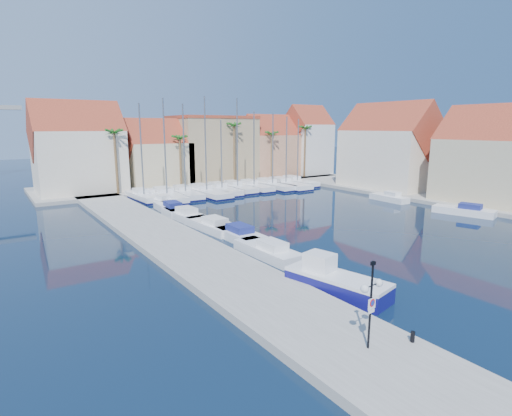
# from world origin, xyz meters

# --- Properties ---
(ground) EXTENTS (260.00, 260.00, 0.00)m
(ground) POSITION_xyz_m (0.00, 0.00, 0.00)
(ground) COLOR black
(ground) RESTS_ON ground
(quay_west) EXTENTS (6.00, 77.00, 0.50)m
(quay_west) POSITION_xyz_m (-9.00, 13.50, 0.25)
(quay_west) COLOR gray
(quay_west) RESTS_ON ground
(shore_north) EXTENTS (54.00, 16.00, 0.50)m
(shore_north) POSITION_xyz_m (10.00, 48.00, 0.25)
(shore_north) COLOR gray
(shore_north) RESTS_ON ground
(shore_east) EXTENTS (12.00, 60.00, 0.50)m
(shore_east) POSITION_xyz_m (32.00, 15.00, 0.25)
(shore_east) COLOR gray
(shore_east) RESTS_ON ground
(lamp_post) EXTENTS (1.37, 0.45, 4.05)m
(lamp_post) POSITION_xyz_m (-8.68, -6.70, 3.16)
(lamp_post) COLOR black
(lamp_post) RESTS_ON quay_west
(bollard) EXTENTS (0.20, 0.20, 0.51)m
(bollard) POSITION_xyz_m (-6.60, -7.49, 0.75)
(bollard) COLOR black
(bollard) RESTS_ON quay_west
(fishing_boat) EXTENTS (3.53, 6.85, 2.29)m
(fishing_boat) POSITION_xyz_m (-4.71, -0.67, 0.76)
(fishing_boat) COLOR navy
(fishing_boat) RESTS_ON ground
(motorboat_west_0) EXTENTS (2.27, 6.67, 1.40)m
(motorboat_west_0) POSITION_xyz_m (-3.98, 7.30, 0.51)
(motorboat_west_0) COLOR white
(motorboat_west_0) RESTS_ON ground
(motorboat_west_1) EXTENTS (2.36, 7.17, 1.40)m
(motorboat_west_1) POSITION_xyz_m (-3.31, 13.19, 0.51)
(motorboat_west_1) COLOR white
(motorboat_west_1) RESTS_ON ground
(motorboat_west_2) EXTENTS (2.71, 7.34, 1.40)m
(motorboat_west_2) POSITION_xyz_m (-3.74, 17.19, 0.51)
(motorboat_west_2) COLOR white
(motorboat_west_2) RESTS_ON ground
(motorboat_west_3) EXTENTS (2.58, 7.24, 1.40)m
(motorboat_west_3) POSITION_xyz_m (-3.96, 23.28, 0.51)
(motorboat_west_3) COLOR white
(motorboat_west_3) RESTS_ON ground
(motorboat_west_4) EXTENTS (2.73, 7.16, 1.40)m
(motorboat_west_4) POSITION_xyz_m (-3.82, 27.35, 0.51)
(motorboat_west_4) COLOR white
(motorboat_west_4) RESTS_ON ground
(motorboat_west_5) EXTENTS (2.32, 6.01, 1.40)m
(motorboat_west_5) POSITION_xyz_m (-3.00, 32.50, 0.51)
(motorboat_west_5) COLOR white
(motorboat_west_5) RESTS_ON ground
(motorboat_west_6) EXTENTS (2.55, 6.59, 1.40)m
(motorboat_west_6) POSITION_xyz_m (-3.10, 38.53, 0.51)
(motorboat_west_6) COLOR white
(motorboat_west_6) RESTS_ON ground
(motorboat_east_0) EXTENTS (3.73, 6.91, 1.40)m
(motorboat_east_0) POSITION_xyz_m (24.03, 6.75, 0.51)
(motorboat_east_0) COLOR white
(motorboat_east_0) RESTS_ON ground
(motorboat_east_1) EXTENTS (2.13, 5.70, 1.40)m
(motorboat_east_1) POSITION_xyz_m (23.99, 17.25, 0.51)
(motorboat_east_1) COLOR white
(motorboat_east_1) RESTS_ON ground
(sailboat_0) EXTENTS (2.66, 8.60, 13.20)m
(sailboat_0) POSITION_xyz_m (-4.05, 36.96, 0.63)
(sailboat_0) COLOR white
(sailboat_0) RESTS_ON ground
(sailboat_1) EXTENTS (3.72, 11.43, 13.88)m
(sailboat_1) POSITION_xyz_m (-1.11, 35.91, 0.58)
(sailboat_1) COLOR white
(sailboat_1) RESTS_ON ground
(sailboat_2) EXTENTS (3.08, 9.78, 13.24)m
(sailboat_2) POSITION_xyz_m (1.87, 36.21, 0.60)
(sailboat_2) COLOR white
(sailboat_2) RESTS_ON ground
(sailboat_3) EXTENTS (3.62, 11.57, 14.34)m
(sailboat_3) POSITION_xyz_m (4.93, 35.75, 0.59)
(sailboat_3) COLOR white
(sailboat_3) RESTS_ON ground
(sailboat_4) EXTENTS (3.10, 10.24, 11.08)m
(sailboat_4) POSITION_xyz_m (7.89, 36.24, 0.57)
(sailboat_4) COLOR white
(sailboat_4) RESTS_ON ground
(sailboat_5) EXTENTS (2.63, 9.61, 14.38)m
(sailboat_5) POSITION_xyz_m (10.92, 36.55, 0.62)
(sailboat_5) COLOR white
(sailboat_5) RESTS_ON ground
(sailboat_6) EXTENTS (2.58, 9.36, 12.46)m
(sailboat_6) POSITION_xyz_m (13.77, 36.16, 0.59)
(sailboat_6) COLOR white
(sailboat_6) RESTS_ON ground
(sailboat_7) EXTENTS (3.21, 10.81, 12.13)m
(sailboat_7) POSITION_xyz_m (17.19, 35.88, 0.57)
(sailboat_7) COLOR white
(sailboat_7) RESTS_ON ground
(sailboat_8) EXTENTS (3.31, 11.88, 11.71)m
(sailboat_8) POSITION_xyz_m (19.76, 35.57, 0.56)
(sailboat_8) COLOR white
(sailboat_8) RESTS_ON ground
(sailboat_9) EXTENTS (2.93, 9.87, 11.39)m
(sailboat_9) POSITION_xyz_m (23.03, 36.44, 0.57)
(sailboat_9) COLOR white
(sailboat_9) RESTS_ON ground
(building_0) EXTENTS (12.30, 9.00, 13.50)m
(building_0) POSITION_xyz_m (-10.00, 47.00, 6.52)
(building_0) COLOR beige
(building_0) RESTS_ON shore_north
(building_1) EXTENTS (10.30, 8.00, 11.00)m
(building_1) POSITION_xyz_m (2.00, 47.00, 5.30)
(building_1) COLOR beige
(building_1) RESTS_ON shore_north
(building_2) EXTENTS (14.20, 10.20, 11.50)m
(building_2) POSITION_xyz_m (13.00, 48.00, 6.26)
(building_2) COLOR tan
(building_2) RESTS_ON shore_north
(building_3) EXTENTS (10.30, 8.00, 12.00)m
(building_3) POSITION_xyz_m (25.00, 47.00, 5.86)
(building_3) COLOR tan
(building_3) RESTS_ON shore_north
(building_4) EXTENTS (8.30, 8.00, 14.00)m
(building_4) POSITION_xyz_m (34.00, 46.00, 6.97)
(building_4) COLOR silver
(building_4) RESTS_ON shore_north
(building_5) EXTENTS (9.00, 12.30, 12.50)m
(building_5) POSITION_xyz_m (32.00, 8.00, 5.96)
(building_5) COLOR beige
(building_5) RESTS_ON shore_east
(building_6) EXTENTS (9.00, 14.30, 13.50)m
(building_6) POSITION_xyz_m (32.00, 24.00, 6.52)
(building_6) COLOR beige
(building_6) RESTS_ON shore_east
(palm_0) EXTENTS (2.60, 2.60, 10.15)m
(palm_0) POSITION_xyz_m (-6.00, 42.00, 9.08)
(palm_0) COLOR brown
(palm_0) RESTS_ON shore_north
(palm_1) EXTENTS (2.60, 2.60, 9.15)m
(palm_1) POSITION_xyz_m (4.00, 42.00, 8.14)
(palm_1) COLOR brown
(palm_1) RESTS_ON shore_north
(palm_2) EXTENTS (2.60, 2.60, 11.15)m
(palm_2) POSITION_xyz_m (14.00, 42.00, 10.02)
(palm_2) COLOR brown
(palm_2) RESTS_ON shore_north
(palm_3) EXTENTS (2.60, 2.60, 9.65)m
(palm_3) POSITION_xyz_m (22.00, 42.00, 8.61)
(palm_3) COLOR brown
(palm_3) RESTS_ON shore_north
(palm_4) EXTENTS (2.60, 2.60, 10.65)m
(palm_4) POSITION_xyz_m (30.00, 42.00, 9.55)
(palm_4) COLOR brown
(palm_4) RESTS_ON shore_north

